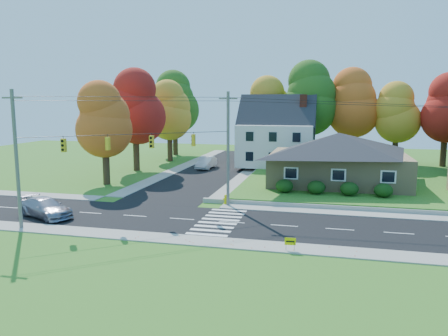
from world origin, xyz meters
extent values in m
plane|color=#3D7923|center=(0.00, 0.00, 0.00)|extent=(120.00, 120.00, 0.00)
cube|color=black|center=(0.00, 0.00, 0.01)|extent=(90.00, 8.00, 0.02)
cube|color=black|center=(-8.00, 26.00, 0.01)|extent=(8.00, 44.00, 0.02)
cube|color=#9C9A90|center=(0.00, 5.00, 0.04)|extent=(90.00, 2.00, 0.08)
cube|color=#9C9A90|center=(0.00, -5.00, 0.04)|extent=(90.00, 2.00, 0.08)
cube|color=#3D7923|center=(13.00, 21.00, 0.25)|extent=(30.00, 30.00, 0.50)
cube|color=tan|center=(8.00, 16.00, 2.10)|extent=(14.00, 10.00, 3.20)
pyramid|color=#26262B|center=(8.00, 16.00, 4.80)|extent=(14.60, 10.60, 2.20)
cube|color=silver|center=(0.00, 28.00, 3.30)|extent=(10.00, 8.00, 5.60)
pyramid|color=#26262B|center=(0.00, 28.00, 7.30)|extent=(10.40, 8.40, 2.40)
cube|color=brown|center=(3.50, 28.00, 5.30)|extent=(0.90, 0.90, 9.60)
ellipsoid|color=#163A10|center=(3.00, 9.80, 1.14)|extent=(1.70, 1.70, 1.27)
ellipsoid|color=#163A10|center=(6.00, 9.80, 1.14)|extent=(1.70, 1.70, 1.27)
ellipsoid|color=#163A10|center=(9.00, 9.80, 1.14)|extent=(1.70, 1.70, 1.27)
ellipsoid|color=#163A10|center=(12.00, 9.80, 1.14)|extent=(1.70, 1.70, 1.27)
cylinder|color=#666059|center=(-14.50, -5.20, 5.00)|extent=(0.26, 0.26, 10.00)
cube|color=#666059|center=(-14.50, -5.20, 9.40)|extent=(1.60, 0.12, 0.12)
cylinder|color=#666059|center=(-1.50, 5.20, 5.00)|extent=(0.26, 0.26, 10.00)
cube|color=#666059|center=(-1.50, 5.20, 9.40)|extent=(1.60, 0.12, 0.12)
cube|color=gold|center=(-12.00, -3.20, 5.95)|extent=(0.34, 0.26, 1.00)
cube|color=gold|center=(-9.50, -1.20, 5.95)|extent=(0.26, 0.34, 1.00)
cube|color=gold|center=(-6.80, 0.95, 5.95)|extent=(0.34, 0.26, 1.00)
cube|color=gold|center=(-4.00, 3.20, 5.95)|extent=(0.26, 0.34, 1.00)
cylinder|color=black|center=(-8.00, 0.00, 6.60)|extent=(13.02, 10.43, 0.04)
cylinder|color=#3F2A19|center=(-2.00, 34.00, 3.20)|extent=(0.80, 0.80, 5.40)
sphere|color=gold|center=(-2.00, 34.00, 7.10)|extent=(6.72, 6.72, 6.72)
sphere|color=gold|center=(-2.00, 34.00, 8.78)|extent=(5.91, 5.91, 5.91)
sphere|color=gold|center=(-2.00, 34.00, 10.46)|extent=(5.11, 5.11, 5.11)
cylinder|color=#3F2A19|center=(4.00, 33.00, 3.65)|extent=(0.86, 0.86, 6.30)
sphere|color=#2F5F1A|center=(4.00, 33.00, 8.20)|extent=(7.84, 7.84, 7.84)
sphere|color=#2F5F1A|center=(4.00, 33.00, 10.16)|extent=(6.90, 6.90, 6.90)
sphere|color=#2F5F1A|center=(4.00, 33.00, 12.12)|extent=(5.96, 5.96, 5.96)
cylinder|color=#3F2A19|center=(10.00, 34.00, 3.43)|extent=(0.83, 0.83, 5.85)
sphere|color=#D5591D|center=(10.00, 34.00, 7.65)|extent=(7.28, 7.28, 7.28)
sphere|color=#D5591D|center=(10.00, 34.00, 9.47)|extent=(6.41, 6.41, 6.41)
sphere|color=#D5591D|center=(10.00, 34.00, 11.29)|extent=(5.53, 5.53, 5.53)
cylinder|color=#3F2A19|center=(16.00, 33.00, 2.98)|extent=(0.77, 0.77, 4.95)
sphere|color=gold|center=(16.00, 33.00, 6.55)|extent=(6.16, 6.16, 6.16)
sphere|color=gold|center=(16.00, 33.00, 8.09)|extent=(5.42, 5.42, 5.42)
sphere|color=gold|center=(16.00, 33.00, 9.63)|extent=(4.68, 4.68, 4.68)
cylinder|color=#3F2A19|center=(22.00, 32.00, 3.20)|extent=(0.80, 0.80, 5.40)
sphere|color=#A51B14|center=(22.00, 32.00, 7.10)|extent=(6.72, 6.72, 6.72)
sphere|color=#A51B14|center=(22.00, 32.00, 8.78)|extent=(5.91, 5.91, 5.91)
sphere|color=#A51B14|center=(22.00, 32.00, 10.46)|extent=(5.11, 5.11, 5.11)
cylinder|color=#3F2A19|center=(-17.00, 12.00, 2.48)|extent=(0.77, 0.77, 4.95)
sphere|color=#D5591D|center=(-17.00, 12.00, 6.05)|extent=(6.16, 6.16, 6.16)
sphere|color=#D5591D|center=(-17.00, 12.00, 7.59)|extent=(5.42, 5.42, 5.42)
sphere|color=#D5591D|center=(-17.00, 12.00, 9.13)|extent=(4.68, 4.68, 4.68)
cylinder|color=#3F2A19|center=(-18.00, 22.00, 2.93)|extent=(0.83, 0.83, 5.85)
sphere|color=#A51B14|center=(-18.00, 22.00, 7.15)|extent=(7.28, 7.28, 7.28)
sphere|color=#A51B14|center=(-18.00, 22.00, 8.97)|extent=(6.41, 6.41, 6.41)
sphere|color=#A51B14|center=(-18.00, 22.00, 10.79)|extent=(5.53, 5.53, 5.53)
cylinder|color=#3F2A19|center=(-17.00, 32.00, 2.70)|extent=(0.80, 0.80, 5.40)
sphere|color=gold|center=(-17.00, 32.00, 6.60)|extent=(6.72, 6.72, 6.72)
sphere|color=gold|center=(-17.00, 32.00, 8.28)|extent=(5.91, 5.91, 5.91)
sphere|color=gold|center=(-17.00, 32.00, 9.96)|extent=(5.11, 5.11, 5.11)
cylinder|color=#3F2A19|center=(-19.00, 40.00, 3.15)|extent=(0.86, 0.86, 6.30)
sphere|color=#2F5F1A|center=(-19.00, 40.00, 7.70)|extent=(7.84, 7.84, 7.84)
sphere|color=#2F5F1A|center=(-19.00, 40.00, 9.66)|extent=(6.90, 6.90, 6.90)
sphere|color=#2F5F1A|center=(-19.00, 40.00, 11.62)|extent=(5.96, 5.96, 5.96)
imported|color=#9696A9|center=(-14.74, -2.01, 0.79)|extent=(5.72, 4.08, 1.54)
imported|color=silver|center=(-9.37, 25.77, 0.83)|extent=(1.87, 4.99, 1.63)
cylinder|color=#D6D007|center=(-1.80, 5.63, 0.06)|extent=(0.41, 0.41, 0.11)
cylinder|color=#D6D007|center=(-1.80, 5.63, 0.40)|extent=(0.27, 0.27, 0.63)
sphere|color=#D6D007|center=(-1.80, 5.63, 0.78)|extent=(0.30, 0.30, 0.30)
cylinder|color=#D6D007|center=(-1.80, 5.63, 0.51)|extent=(0.52, 0.18, 0.14)
cylinder|color=black|center=(4.67, -5.51, 0.29)|extent=(0.02, 0.02, 0.57)
cylinder|color=black|center=(5.18, -5.51, 0.29)|extent=(0.02, 0.02, 0.57)
cube|color=#E0D500|center=(4.92, -5.51, 0.63)|extent=(0.69, 0.07, 0.46)
camera|label=1|loc=(7.04, -31.54, 9.10)|focal=35.00mm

